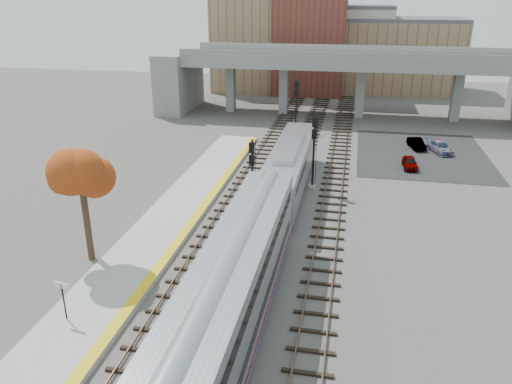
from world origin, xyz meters
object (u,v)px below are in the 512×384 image
at_px(signal_mast_far, 296,106).
at_px(car_c, 440,147).
at_px(locomotive, 290,167).
at_px(signal_mast_mid, 314,153).
at_px(tree, 81,176).
at_px(car_a, 410,163).
at_px(signal_mast_near, 252,182).
at_px(car_b, 416,143).
at_px(coach, 227,308).

bearing_deg(signal_mast_far, car_c, -22.36).
bearing_deg(locomotive, signal_mast_far, 95.51).
distance_m(signal_mast_mid, signal_mast_far, 21.18).
distance_m(signal_mast_far, tree, 38.01).
bearing_deg(locomotive, car_a, 36.98).
height_order(locomotive, signal_mast_far, signal_mast_far).
bearing_deg(signal_mast_mid, signal_mast_near, -119.21).
distance_m(locomotive, car_b, 20.21).
xyz_separation_m(signal_mast_mid, car_b, (10.59, 14.74, -2.70)).
xyz_separation_m(signal_mast_near, car_b, (14.69, 22.07, -2.43)).
height_order(signal_mast_far, car_a, signal_mast_far).
relative_size(signal_mast_far, tree, 0.80).
relative_size(car_b, car_c, 0.86).
distance_m(tree, car_a, 33.04).
bearing_deg(locomotive, tree, -127.28).
distance_m(coach, signal_mast_near, 16.39).
bearing_deg(tree, signal_mast_near, 42.83).
bearing_deg(car_a, locomotive, -145.10).
relative_size(signal_mast_near, tree, 0.80).
relative_size(coach, signal_mast_mid, 3.67).
relative_size(signal_mast_near, car_b, 1.80).
xyz_separation_m(car_a, car_c, (3.79, 6.23, 0.03)).
bearing_deg(locomotive, coach, -90.00).
distance_m(locomotive, signal_mast_mid, 2.46).
bearing_deg(coach, signal_mast_near, 97.36).
xyz_separation_m(tree, car_b, (24.00, 30.70, -5.29)).
relative_size(signal_mast_mid, car_b, 1.91).
relative_size(tree, car_c, 1.93).
height_order(locomotive, signal_mast_near, signal_mast_near).
bearing_deg(signal_mast_far, tree, -104.22).
distance_m(coach, signal_mast_mid, 23.68).
relative_size(coach, car_b, 7.02).
xyz_separation_m(signal_mast_near, car_a, (13.35, 14.83, -2.44)).
bearing_deg(car_c, tree, -151.29).
xyz_separation_m(signal_mast_far, car_c, (17.14, -7.05, -2.39)).
bearing_deg(locomotive, car_b, 51.30).
height_order(signal_mast_far, car_b, signal_mast_far).
height_order(coach, car_a, coach).
height_order(coach, signal_mast_mid, signal_mast_mid).
height_order(signal_mast_near, car_a, signal_mast_near).
bearing_deg(car_b, tree, -141.04).
xyz_separation_m(coach, signal_mast_far, (-2.10, 44.36, 0.23)).
height_order(signal_mast_near, signal_mast_far, signal_mast_near).
xyz_separation_m(signal_mast_mid, signal_mast_far, (-4.10, 20.78, -0.30)).
xyz_separation_m(signal_mast_far, car_b, (14.69, -6.04, -2.40)).
xyz_separation_m(locomotive, coach, (-0.00, -22.61, 0.52)).
bearing_deg(coach, signal_mast_mid, 85.15).
relative_size(signal_mast_mid, car_a, 2.02).
distance_m(car_a, car_b, 7.37).
bearing_deg(car_a, coach, -111.98).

